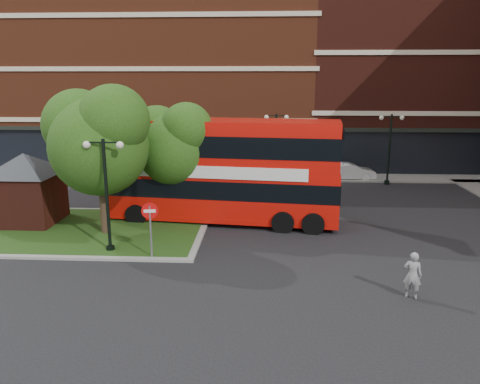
# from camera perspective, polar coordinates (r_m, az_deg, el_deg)

# --- Properties ---
(ground) EXTENTS (120.00, 120.00, 0.00)m
(ground) POSITION_cam_1_polar(r_m,az_deg,el_deg) (20.22, -0.56, -7.89)
(ground) COLOR black
(ground) RESTS_ON ground
(pavement_far) EXTENTS (44.00, 3.00, 0.12)m
(pavement_far) POSITION_cam_1_polar(r_m,az_deg,el_deg) (36.04, 1.06, 1.92)
(pavement_far) COLOR slate
(pavement_far) RESTS_ON ground
(terrace_far_left) EXTENTS (26.00, 12.00, 14.00)m
(terrace_far_left) POSITION_cam_1_polar(r_m,az_deg,el_deg) (43.73, -9.36, 13.00)
(terrace_far_left) COLOR brown
(terrace_far_left) RESTS_ON ground
(terrace_far_right) EXTENTS (18.00, 12.00, 16.00)m
(terrace_far_right) POSITION_cam_1_polar(r_m,az_deg,el_deg) (44.64, 20.28, 13.65)
(terrace_far_right) COLOR #471911
(terrace_far_right) RESTS_ON ground
(traffic_island) EXTENTS (12.60, 7.60, 0.15)m
(traffic_island) POSITION_cam_1_polar(r_m,az_deg,el_deg) (24.74, -18.99, -4.39)
(traffic_island) COLOR gray
(traffic_island) RESTS_ON ground
(kiosk) EXTENTS (6.51, 6.51, 3.60)m
(kiosk) POSITION_cam_1_polar(r_m,az_deg,el_deg) (26.31, -24.65, 1.23)
(kiosk) COLOR #471911
(kiosk) RESTS_ON traffic_island
(tree_island_west) EXTENTS (5.40, 4.71, 7.21)m
(tree_island_west) POSITION_cam_1_polar(r_m,az_deg,el_deg) (22.85, -17.02, 6.47)
(tree_island_west) COLOR #2D2116
(tree_island_west) RESTS_ON ground
(tree_island_east) EXTENTS (4.46, 3.90, 6.29)m
(tree_island_east) POSITION_cam_1_polar(r_m,az_deg,el_deg) (24.50, -8.27, 6.08)
(tree_island_east) COLOR #2D2116
(tree_island_east) RESTS_ON ground
(lamp_island) EXTENTS (1.72, 0.36, 5.00)m
(lamp_island) POSITION_cam_1_polar(r_m,az_deg,el_deg) (20.62, -15.98, 0.25)
(lamp_island) COLOR black
(lamp_island) RESTS_ON ground
(lamp_far_left) EXTENTS (1.72, 0.36, 5.00)m
(lamp_far_left) POSITION_cam_1_polar(r_m,az_deg,el_deg) (33.58, 4.39, 5.81)
(lamp_far_left) COLOR black
(lamp_far_left) RESTS_ON ground
(lamp_far_right) EXTENTS (1.72, 0.36, 5.00)m
(lamp_far_right) POSITION_cam_1_polar(r_m,az_deg,el_deg) (34.71, 17.77, 5.45)
(lamp_far_right) COLOR black
(lamp_far_right) RESTS_ON ground
(bus) EXTENTS (12.57, 4.22, 4.71)m
(bus) POSITION_cam_1_polar(r_m,az_deg,el_deg) (24.42, -2.47, 3.44)
(bus) COLOR red
(bus) RESTS_ON ground
(woman) EXTENTS (0.72, 0.60, 1.68)m
(woman) POSITION_cam_1_polar(r_m,az_deg,el_deg) (17.41, 20.29, -9.48)
(woman) COLOR gray
(woman) RESTS_ON ground
(car_silver) EXTENTS (3.66, 1.54, 1.23)m
(car_silver) POSITION_cam_1_polar(r_m,az_deg,el_deg) (34.75, -9.40, 2.23)
(car_silver) COLOR silver
(car_silver) RESTS_ON ground
(car_white) EXTENTS (3.85, 1.48, 1.25)m
(car_white) POSITION_cam_1_polar(r_m,az_deg,el_deg) (35.99, 13.21, 2.46)
(car_white) COLOR white
(car_white) RESTS_ON ground
(no_entry_sign) EXTENTS (0.68, 0.14, 2.48)m
(no_entry_sign) POSITION_cam_1_polar(r_m,az_deg,el_deg) (19.68, -10.90, -3.30)
(no_entry_sign) COLOR slate
(no_entry_sign) RESTS_ON ground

